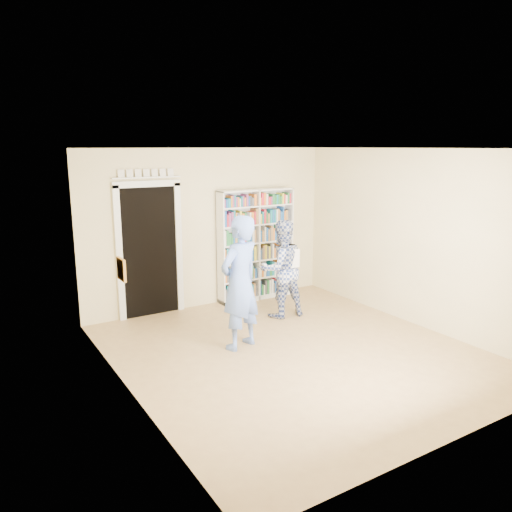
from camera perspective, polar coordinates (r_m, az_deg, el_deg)
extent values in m
plane|color=#9A754A|center=(6.92, 4.38, -10.82)|extent=(5.00, 5.00, 0.00)
plane|color=white|center=(6.35, 4.79, 12.16)|extent=(5.00, 5.00, 0.00)
plane|color=beige|center=(8.61, -5.28, 3.19)|extent=(4.50, 0.00, 4.50)
plane|color=beige|center=(5.52, -14.70, -2.44)|extent=(0.00, 5.00, 5.00)
plane|color=beige|center=(8.02, 17.70, 1.96)|extent=(0.00, 5.00, 5.00)
cube|color=white|center=(8.93, 0.00, 1.26)|extent=(1.45, 0.27, 1.99)
cube|color=white|center=(8.93, 0.00, 1.26)|extent=(0.02, 0.27, 1.99)
cube|color=black|center=(8.23, -12.06, 0.42)|extent=(0.90, 0.03, 2.10)
cube|color=white|center=(8.07, -15.36, 0.00)|extent=(0.10, 0.06, 2.20)
cube|color=white|center=(8.39, -8.81, 0.77)|extent=(0.10, 0.06, 2.20)
cube|color=white|center=(8.07, -12.38, 8.06)|extent=(1.10, 0.06, 0.10)
cube|color=white|center=(8.05, -12.39, 8.77)|extent=(1.10, 0.08, 0.02)
cube|color=brown|center=(5.70, -15.13, -1.48)|extent=(0.03, 0.25, 0.25)
imported|color=#6182D8|center=(6.75, -1.86, -3.09)|extent=(0.78, 0.63, 1.84)
imported|color=navy|center=(8.05, 2.91, -1.47)|extent=(0.83, 0.68, 1.59)
cube|color=white|center=(7.87, 4.33, -0.30)|extent=(0.21, 0.04, 0.29)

